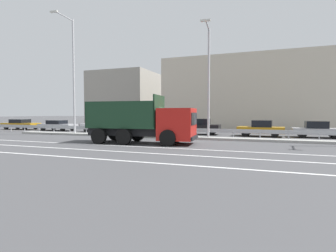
# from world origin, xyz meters

# --- Properties ---
(ground_plane) EXTENTS (320.00, 320.00, 0.00)m
(ground_plane) POSITION_xyz_m (0.00, 0.00, 0.00)
(ground_plane) COLOR #424244
(lane_strip_0) EXTENTS (64.34, 0.16, 0.01)m
(lane_strip_0) POSITION_xyz_m (-2.57, -3.03, 0.00)
(lane_strip_0) COLOR silver
(lane_strip_0) RESTS_ON ground_plane
(lane_strip_1) EXTENTS (64.34, 0.16, 0.01)m
(lane_strip_1) POSITION_xyz_m (-2.57, -5.25, 0.00)
(lane_strip_1) COLOR silver
(lane_strip_1) RESTS_ON ground_plane
(lane_strip_2) EXTENTS (64.34, 0.16, 0.01)m
(lane_strip_2) POSITION_xyz_m (-2.57, -7.61, 0.00)
(lane_strip_2) COLOR silver
(lane_strip_2) RESTS_ON ground_plane
(median_island) EXTENTS (35.39, 1.10, 0.18)m
(median_island) POSITION_xyz_m (0.00, 2.92, 0.09)
(median_island) COLOR gray
(median_island) RESTS_ON ground_plane
(median_guardrail) EXTENTS (64.34, 0.09, 0.78)m
(median_guardrail) POSITION_xyz_m (-0.00, 4.31, 0.57)
(median_guardrail) COLOR #9EA0A5
(median_guardrail) RESTS_ON ground_plane
(dump_truck) EXTENTS (7.62, 3.24, 3.27)m
(dump_truck) POSITION_xyz_m (-1.60, -1.14, 1.24)
(dump_truck) COLOR red
(dump_truck) RESTS_ON ground_plane
(median_road_sign) EXTENTS (0.69, 0.16, 2.32)m
(median_road_sign) POSITION_xyz_m (-4.75, 2.92, 1.21)
(median_road_sign) COLOR white
(median_road_sign) RESTS_ON ground_plane
(street_lamp_1) EXTENTS (0.71, 2.74, 10.89)m
(street_lamp_1) POSITION_xyz_m (-11.58, 2.74, 6.01)
(street_lamp_1) COLOR #ADADB2
(street_lamp_1) RESTS_ON ground_plane
(street_lamp_2) EXTENTS (0.72, 2.66, 8.67)m
(street_lamp_2) POSITION_xyz_m (1.30, 2.81, 4.87)
(street_lamp_2) COLOR #ADADB2
(street_lamp_2) RESTS_ON ground_plane
(parked_car_0) EXTENTS (4.80, 2.17, 1.31)m
(parked_car_0) POSITION_xyz_m (-23.85, 7.53, 0.68)
(parked_car_0) COLOR #B27A14
(parked_car_0) RESTS_ON ground_plane
(parked_car_1) EXTENTS (4.67, 1.87, 1.24)m
(parked_car_1) POSITION_xyz_m (-17.80, 7.41, 0.65)
(parked_car_1) COLOR #A3A3A8
(parked_car_1) RESTS_ON ground_plane
(parked_car_2) EXTENTS (4.46, 2.11, 1.32)m
(parked_car_2) POSITION_xyz_m (-11.54, 7.28, 0.69)
(parked_car_2) COLOR silver
(parked_car_2) RESTS_ON ground_plane
(parked_car_3) EXTENTS (4.01, 2.27, 1.27)m
(parked_car_3) POSITION_xyz_m (-6.50, 7.60, 0.66)
(parked_car_3) COLOR maroon
(parked_car_3) RESTS_ON ground_plane
(parked_car_4) EXTENTS (4.04, 1.94, 1.54)m
(parked_car_4) POSITION_xyz_m (-0.50, 7.54, 0.76)
(parked_car_4) COLOR black
(parked_car_4) RESTS_ON ground_plane
(parked_car_5) EXTENTS (4.07, 2.21, 1.45)m
(parked_car_5) POSITION_xyz_m (5.19, 7.27, 0.72)
(parked_car_5) COLOR #B27A14
(parked_car_5) RESTS_ON ground_plane
(parked_car_6) EXTENTS (3.97, 1.95, 1.40)m
(parked_car_6) POSITION_xyz_m (9.66, 7.53, 0.70)
(parked_car_6) COLOR #A3A3A8
(parked_car_6) RESTS_ON ground_plane
(background_building_0) EXTENTS (10.25, 11.52, 9.09)m
(background_building_0) POSITION_xyz_m (-17.39, 24.28, 4.55)
(background_building_0) COLOR gray
(background_building_0) RESTS_ON ground_plane
(background_building_1) EXTENTS (22.33, 15.02, 9.18)m
(background_building_1) POSITION_xyz_m (3.94, 21.94, 4.59)
(background_building_1) COLOR beige
(background_building_1) RESTS_ON ground_plane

